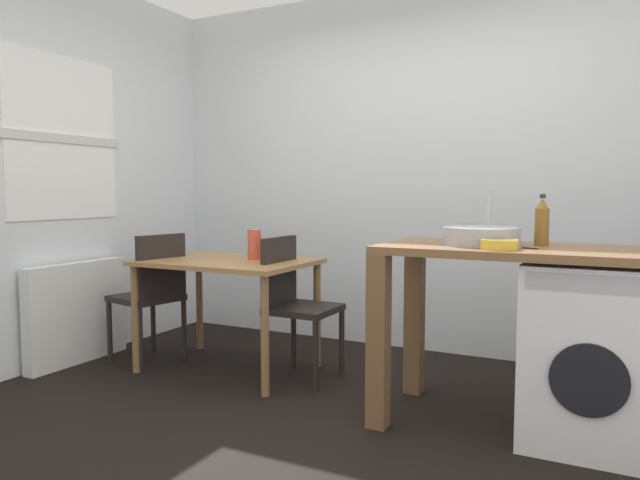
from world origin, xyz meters
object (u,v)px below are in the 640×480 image
bottle_tall_green (542,222)px  vase (254,245)px  washing_machine (592,353)px  chair_person_seat (153,291)px  mixing_bowl (499,244)px  chair_opposite (294,299)px  dining_table (227,274)px

bottle_tall_green → vase: (-1.81, 0.17, -0.20)m
washing_machine → vase: bearing=172.6°
chair_person_seat → mixing_bowl: mixing_bowl is taller
bottle_tall_green → vase: 1.83m
bottle_tall_green → vase: bottle_tall_green is taller
chair_opposite → bottle_tall_green: 1.58m
washing_machine → vase: vase is taller
washing_machine → bottle_tall_green: 0.66m
bottle_tall_green → mixing_bowl: (-0.15, -0.29, -0.09)m
chair_opposite → washing_machine: size_ratio=1.05×
washing_machine → vase: (-2.06, 0.27, 0.41)m
mixing_bowl → dining_table: bearing=168.5°
bottle_tall_green → chair_opposite: bearing=175.2°
dining_table → mixing_bowl: (1.81, -0.37, 0.30)m
dining_table → washing_machine: size_ratio=1.28×
mixing_bowl → vase: bearing=164.3°
chair_opposite → vase: vase is taller
washing_machine → vase: size_ratio=4.38×
chair_person_seat → chair_opposite: bearing=-69.2°
chair_opposite → bottle_tall_green: size_ratio=3.52×
chair_opposite → washing_machine: 1.75m
washing_machine → mixing_bowl: 0.68m
dining_table → bottle_tall_green: bottle_tall_green is taller
vase → chair_opposite: bearing=-8.6°
washing_machine → chair_person_seat: bearing=178.9°
dining_table → bottle_tall_green: 2.00m
chair_opposite → washing_machine: chair_opposite is taller
dining_table → mixing_bowl: 1.87m
bottle_tall_green → washing_machine: bearing=-21.0°
mixing_bowl → vase: mixing_bowl is taller
chair_person_seat → vase: (0.70, 0.21, 0.33)m
vase → chair_person_seat: bearing=-162.9°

